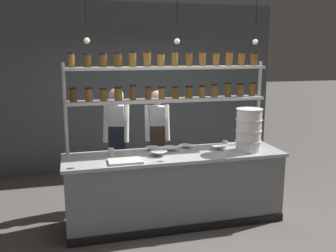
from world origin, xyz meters
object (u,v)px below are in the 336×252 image
Objects in this scene: prep_bowl_near_left at (185,146)px; prep_bowl_center_front at (170,149)px; prep_bowl_far_left at (159,153)px; serving_cup_front at (225,143)px; spice_shelf_unit at (169,85)px; chef_left at (117,139)px; container_stack at (249,130)px; prep_bowl_center_back at (153,149)px; chef_center at (157,138)px; serving_cup_by_board at (111,152)px; cutting_board at (125,161)px; prep_bowl_near_right at (219,148)px.

prep_bowl_near_left is 0.86× the size of prep_bowl_center_front.
prep_bowl_far_left is 2.63× the size of serving_cup_front.
spice_shelf_unit reaches higher than chef_left.
prep_bowl_near_left is 0.56m from serving_cup_front.
prep_bowl_center_front is (-0.23, -0.09, 0.00)m from prep_bowl_near_left.
prep_bowl_center_back is (-1.21, 0.32, -0.26)m from container_stack.
chef_center is 16.51× the size of serving_cup_by_board.
chef_left is 17.04× the size of serving_cup_by_board.
spice_shelf_unit reaches higher than container_stack.
cutting_board is at bearing -111.98° from chef_center.
chef_center reaches higher than serving_cup_by_board.
chef_center is 1.20m from cutting_board.
serving_cup_front is 0.83× the size of serving_cup_by_board.
prep_bowl_center_back is (-0.26, -0.12, -0.83)m from spice_shelf_unit.
serving_cup_by_board reaches higher than prep_bowl_center_back.
prep_bowl_near_right is (0.65, -0.10, 0.00)m from prep_bowl_center_front.
spice_shelf_unit is 6.75× the size of cutting_board.
spice_shelf_unit is at bearing 38.26° from cutting_board.
chef_left is 9.33× the size of prep_bowl_center_back.
cutting_board is 1.49m from serving_cup_front.
chef_left reaches higher than container_stack.
prep_bowl_near_right is at bearing -11.08° from prep_bowl_center_back.
chef_left is 0.96m from cutting_board.
serving_cup_by_board is at bearing -127.28° from chef_center.
chef_center reaches higher than prep_bowl_far_left.
prep_bowl_far_left is 0.60m from serving_cup_by_board.
prep_bowl_center_back is at bearing 11.12° from serving_cup_by_board.
chef_center is (-0.05, 0.49, -0.82)m from spice_shelf_unit.
container_stack is (1.01, -0.92, 0.25)m from chef_center.
chef_center is 1.39m from container_stack.
spice_shelf_unit is at bearing 24.56° from prep_bowl_center_back.
spice_shelf_unit reaches higher than prep_bowl_center_front.
chef_center is 0.63m from prep_bowl_center_back.
prep_bowl_far_left is (0.45, 0.17, 0.02)m from cutting_board.
container_stack is 1.28m from prep_bowl_center_back.
chef_left is at bearing 151.86° from container_stack.
prep_bowl_far_left is at bearing -13.98° from serving_cup_by_board.
prep_bowl_center_front is (0.62, -0.61, -0.04)m from chef_left.
prep_bowl_center_front is 0.66m from prep_bowl_near_right.
spice_shelf_unit is 1.20m from cutting_board.
spice_shelf_unit is 12.90× the size of prep_bowl_near_right.
container_stack is at bearing -14.92° from chef_left.
prep_bowl_near_right is at bearing -9.00° from prep_bowl_center_front.
prep_bowl_near_left is 1.67× the size of serving_cup_by_board.
container_stack is at bearing -55.22° from serving_cup_front.
chef_left is at bearing 76.44° from serving_cup_by_board.
prep_bowl_far_left is at bearing -92.26° from chef_center.
chef_center is 4.12× the size of cutting_board.
container_stack is 5.61× the size of serving_cup_by_board.
serving_cup_by_board reaches higher than cutting_board.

